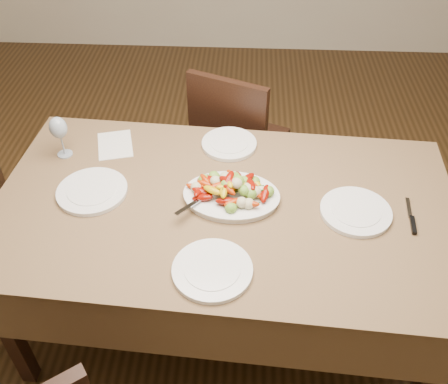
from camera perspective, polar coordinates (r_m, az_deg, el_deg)
floor at (r=2.53m, az=4.52°, el=-15.01°), size 6.00×6.00×0.00m
dining_table at (r=2.25m, az=0.00°, el=-8.38°), size 1.90×1.15×0.76m
chair_far at (r=2.78m, az=2.01°, el=5.86°), size 0.55×0.55×0.95m
serving_platter at (r=1.99m, az=0.85°, el=-0.60°), size 0.39×0.30×0.02m
roasted_vegetables at (r=1.95m, az=0.87°, el=0.64°), size 0.32×0.23×0.09m
serving_spoon at (r=1.94m, az=-1.16°, el=-0.38°), size 0.26×0.22×0.03m
plate_left at (r=2.09m, az=-14.83°, el=0.09°), size 0.28×0.28×0.02m
plate_right at (r=2.00m, az=14.81°, el=-2.19°), size 0.27×0.27×0.02m
plate_far at (r=2.27m, az=0.59°, el=5.50°), size 0.25×0.25×0.02m
plate_near at (r=1.74m, az=-1.34°, el=-8.92°), size 0.28×0.28×0.02m
wine_glass at (r=2.27m, az=-18.21°, el=6.13°), size 0.08×0.08×0.20m
menu_card at (r=2.33m, az=-12.34°, el=5.29°), size 0.20×0.24×0.00m
table_knife at (r=2.04m, az=20.58°, el=-2.74°), size 0.04×0.20×0.01m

